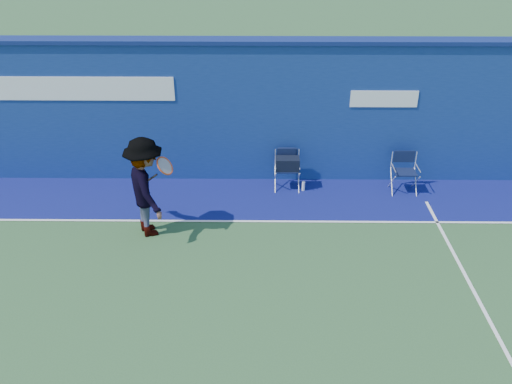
{
  "coord_description": "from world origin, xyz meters",
  "views": [
    {
      "loc": [
        1.05,
        -5.79,
        5.64
      ],
      "look_at": [
        0.96,
        2.6,
        1.0
      ],
      "focal_mm": 38.0,
      "sensor_mm": 36.0,
      "label": 1
    }
  ],
  "objects_px": {
    "directors_chair_right": "(404,180)",
    "water_bottle": "(303,186)",
    "directors_chair_left": "(287,173)",
    "tennis_player": "(146,187)"
  },
  "relations": [
    {
      "from": "directors_chair_right",
      "to": "water_bottle",
      "type": "xyz_separation_m",
      "value": [
        -2.14,
        0.0,
        -0.16
      ]
    },
    {
      "from": "directors_chair_left",
      "to": "directors_chair_right",
      "type": "distance_m",
      "value": 2.49
    },
    {
      "from": "directors_chair_left",
      "to": "water_bottle",
      "type": "distance_m",
      "value": 0.45
    },
    {
      "from": "water_bottle",
      "to": "tennis_player",
      "type": "relative_size",
      "value": 0.11
    },
    {
      "from": "directors_chair_right",
      "to": "tennis_player",
      "type": "bearing_deg",
      "value": -162.18
    },
    {
      "from": "water_bottle",
      "to": "tennis_player",
      "type": "height_order",
      "value": "tennis_player"
    },
    {
      "from": "water_bottle",
      "to": "tennis_player",
      "type": "bearing_deg",
      "value": -151.12
    },
    {
      "from": "directors_chair_left",
      "to": "water_bottle",
      "type": "xyz_separation_m",
      "value": [
        0.35,
        -0.12,
        -0.26
      ]
    },
    {
      "from": "directors_chair_left",
      "to": "tennis_player",
      "type": "height_order",
      "value": "tennis_player"
    },
    {
      "from": "directors_chair_left",
      "to": "water_bottle",
      "type": "relative_size",
      "value": 3.98
    }
  ]
}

